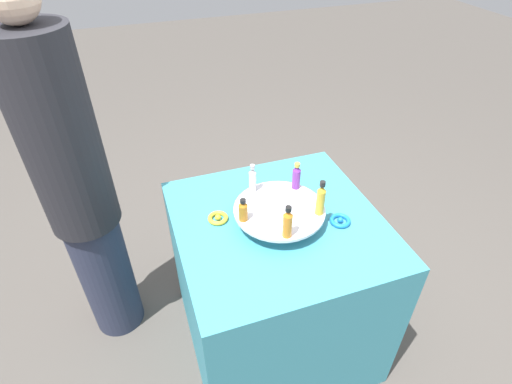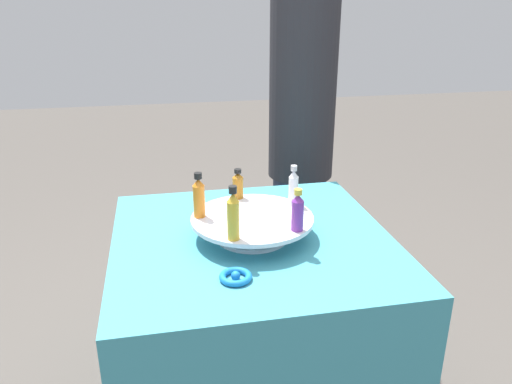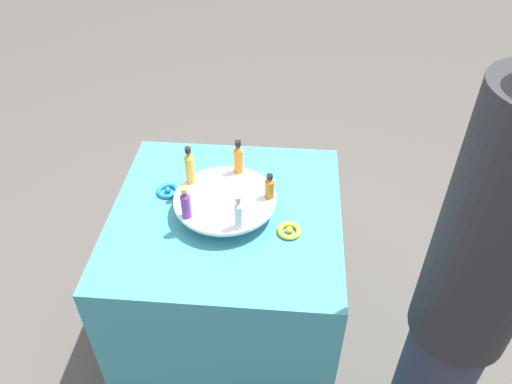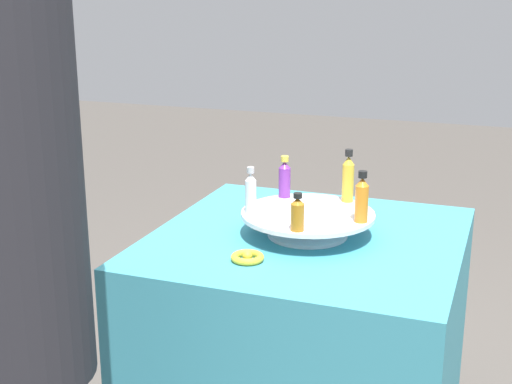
# 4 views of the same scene
# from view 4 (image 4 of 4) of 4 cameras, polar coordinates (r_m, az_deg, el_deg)

# --- Properties ---
(party_table) EXTENTS (0.80, 0.80, 0.77)m
(party_table) POSITION_cam_4_polar(r_m,az_deg,el_deg) (2.06, 3.91, -13.64)
(party_table) COLOR teal
(party_table) RESTS_ON ground_plane
(display_stand) EXTENTS (0.35, 0.35, 0.07)m
(display_stand) POSITION_cam_4_polar(r_m,az_deg,el_deg) (1.89, 4.16, -2.24)
(display_stand) COLOR silver
(display_stand) RESTS_ON party_table
(bottle_orange) EXTENTS (0.03, 0.03, 0.13)m
(bottle_orange) POSITION_cam_4_polar(r_m,az_deg,el_deg) (1.80, 8.46, -0.53)
(bottle_orange) COLOR orange
(bottle_orange) RESTS_ON display_stand
(bottle_gold) EXTENTS (0.03, 0.03, 0.15)m
(bottle_gold) POSITION_cam_4_polar(r_m,az_deg,el_deg) (1.97, 7.38, 1.14)
(bottle_gold) COLOR gold
(bottle_gold) RESTS_ON display_stand
(bottle_purple) EXTENTS (0.03, 0.03, 0.12)m
(bottle_purple) POSITION_cam_4_polar(r_m,az_deg,el_deg) (2.00, 2.30, 1.10)
(bottle_purple) COLOR #702D93
(bottle_purple) RESTS_ON display_stand
(bottle_clear) EXTENTS (0.03, 0.03, 0.12)m
(bottle_clear) POSITION_cam_4_polar(r_m,az_deg,el_deg) (1.85, -0.43, -0.02)
(bottle_clear) COLOR silver
(bottle_clear) RESTS_ON display_stand
(bottle_amber) EXTENTS (0.03, 0.03, 0.09)m
(bottle_amber) POSITION_cam_4_polar(r_m,az_deg,el_deg) (1.73, 3.34, -1.72)
(bottle_amber) COLOR #AD6B19
(bottle_amber) RESTS_ON display_stand
(ribbon_bow_blue) EXTENTS (0.08, 0.08, 0.02)m
(ribbon_bow_blue) POSITION_cam_4_polar(r_m,az_deg,el_deg) (2.09, 8.11, -1.57)
(ribbon_bow_blue) COLOR blue
(ribbon_bow_blue) RESTS_ON party_table
(ribbon_bow_gold) EXTENTS (0.08, 0.08, 0.02)m
(ribbon_bow_gold) POSITION_cam_4_polar(r_m,az_deg,el_deg) (1.73, -0.69, -5.24)
(ribbon_bow_gold) COLOR gold
(ribbon_bow_gold) RESTS_ON party_table
(person_figure) EXTENTS (0.28, 0.28, 1.65)m
(person_figure) POSITION_cam_4_polar(r_m,az_deg,el_deg) (1.43, -18.60, -8.65)
(person_figure) COLOR #282D42
(person_figure) RESTS_ON ground_plane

